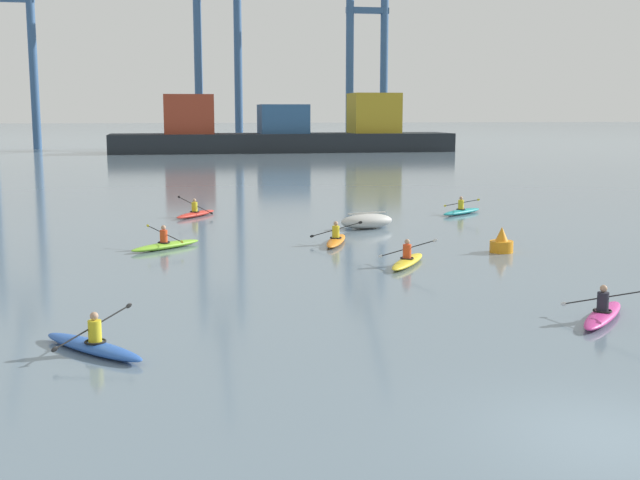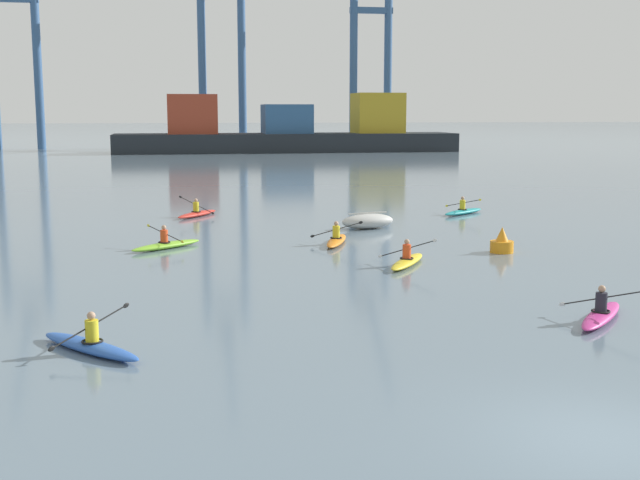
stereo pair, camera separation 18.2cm
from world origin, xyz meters
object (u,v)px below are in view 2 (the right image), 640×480
Objects in this scene: kayak_lime at (166,244)px; gantry_crane_west_mid at (222,19)px; gantry_crane_east_mid at (372,34)px; channel_buoy at (502,243)px; kayak_red at (197,213)px; kayak_teal at (463,211)px; kayak_orange at (336,240)px; kayak_blue at (90,345)px; gantry_crane_west at (12,26)px; kayak_yellow at (407,260)px; capsized_dinghy at (368,221)px; container_barge at (287,133)px; kayak_magenta at (601,314)px.

gantry_crane_west_mid is at bearing 84.94° from kayak_lime.
gantry_crane_west_mid is at bearing 176.65° from gantry_crane_east_mid.
kayak_red is at bearing 130.47° from channel_buoy.
kayak_orange is at bearing -135.48° from kayak_teal.
kayak_blue is 0.87× the size of kayak_orange.
kayak_yellow is at bearing -72.89° from gantry_crane_west.
container_barge is at bearing 84.81° from capsized_dinghy.
gantry_crane_west_mid reaches higher than kayak_blue.
kayak_orange is at bearing -119.40° from capsized_dinghy.
kayak_magenta is at bearing -83.50° from capsized_dinghy.
kayak_yellow is (8.44, -5.17, -0.00)m from kayak_lime.
kayak_red is at bearing -109.89° from gantry_crane_east_mid.
capsized_dinghy is at bearing -103.97° from gantry_crane_east_mid.
kayak_yellow is (29.80, -96.83, -17.20)m from gantry_crane_west.
kayak_orange is at bearing -104.74° from gantry_crane_east_mid.
gantry_crane_east_mid is 87.87m from kayak_red.
gantry_crane_east_mid is at bearing 79.36° from kayak_magenta.
capsized_dinghy is 8.11m from channel_buoy.
channel_buoy is at bearing -70.21° from gantry_crane_west.
container_barge is at bearing 78.48° from kayak_lime.
kayak_orange is at bearing 106.72° from kayak_yellow.
kayak_yellow is (-0.79, -9.21, -0.18)m from capsized_dinghy.
kayak_lime is at bearing 83.42° from kayak_blue.
gantry_crane_west is (-37.34, 13.29, 14.77)m from container_barge.
kayak_yellow is at bearing -103.13° from gantry_crane_east_mid.
kayak_lime and kayak_teal have the same top height.
kayak_teal is at bearing 62.45° from kayak_yellow.
kayak_red is (22.90, -81.72, -17.20)m from gantry_crane_west.
kayak_teal is at bearing -100.53° from gantry_crane_east_mid.
kayak_lime is at bearing -95.06° from gantry_crane_west_mid.
gantry_crane_west_mid is 108.52m from kayak_blue.
capsized_dinghy is 0.87× the size of kayak_yellow.
kayak_teal is (6.28, 4.35, -0.18)m from capsized_dinghy.
container_barge reaches higher than kayak_yellow.
channel_buoy is at bearing -14.23° from kayak_lime.
kayak_blue is at bearing -97.49° from kayak_red.
kayak_yellow is at bearing 41.50° from kayak_blue.
gantry_crane_west_mid reaches higher than kayak_red.
kayak_blue and kayak_magenta have the same top height.
kayak_red is at bearing 118.19° from kayak_orange.
kayak_teal is at bearing -6.39° from kayak_red.
container_barge is 15.10× the size of kayak_teal.
kayak_orange is (6.91, -0.07, -0.00)m from kayak_lime.
kayak_magenta is at bearing -72.79° from gantry_crane_west.
gantry_crane_east_mid is 111.30m from kayak_blue.
gantry_crane_west_mid reaches higher than kayak_yellow.
kayak_red is (3.16, 24.02, 0.00)m from kayak_blue.
gantry_crane_west_mid reaches higher than kayak_magenta.
kayak_lime is 1.02× the size of kayak_magenta.
gantry_crane_east_mid is at bearing 79.15° from channel_buoy.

